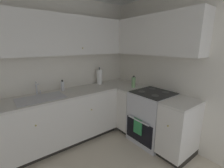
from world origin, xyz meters
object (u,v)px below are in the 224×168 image
(soap_bottle, at_px, (63,86))
(oven_range, at_px, (152,117))
(paper_towel_roll, at_px, (100,77))
(oil_bottle, at_px, (134,82))

(soap_bottle, bearing_deg, oven_range, -42.88)
(oven_range, xyz_separation_m, paper_towel_roll, (-0.39, 1.05, 0.59))
(oven_range, height_order, paper_towel_roll, paper_towel_roll)
(oven_range, xyz_separation_m, oil_bottle, (-0.02, 0.45, 0.54))
(oven_range, bearing_deg, paper_towel_roll, 110.40)
(paper_towel_roll, distance_m, oil_bottle, 0.70)
(paper_towel_roll, bearing_deg, soap_bottle, 178.50)
(soap_bottle, distance_m, oil_bottle, 1.29)
(oven_range, bearing_deg, oil_bottle, 92.32)
(oil_bottle, bearing_deg, paper_towel_roll, 122.02)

